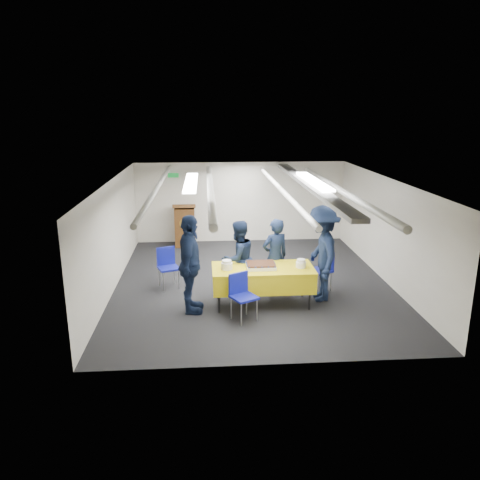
# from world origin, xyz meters

# --- Properties ---
(ground) EXTENTS (7.00, 7.00, 0.00)m
(ground) POSITION_xyz_m (0.00, 0.00, 0.00)
(ground) COLOR black
(ground) RESTS_ON ground
(room_shell) EXTENTS (6.00, 7.00, 2.30)m
(room_shell) POSITION_xyz_m (0.09, 0.41, 1.81)
(room_shell) COLOR silver
(room_shell) RESTS_ON ground
(serving_table) EXTENTS (1.98, 0.92, 0.77)m
(serving_table) POSITION_xyz_m (0.09, -1.21, 0.56)
(serving_table) COLOR black
(serving_table) RESTS_ON ground
(sheet_cake) EXTENTS (0.57, 0.45, 0.10)m
(sheet_cake) POSITION_xyz_m (0.04, -1.23, 0.82)
(sheet_cake) COLOR white
(sheet_cake) RESTS_ON serving_table
(plate_stack_left) EXTENTS (0.22, 0.22, 0.18)m
(plate_stack_left) POSITION_xyz_m (-0.62, -1.26, 0.85)
(plate_stack_left) COLOR white
(plate_stack_left) RESTS_ON serving_table
(plate_stack_right) EXTENTS (0.20, 0.20, 0.16)m
(plate_stack_right) POSITION_xyz_m (0.82, -1.26, 0.85)
(plate_stack_right) COLOR white
(plate_stack_right) RESTS_ON serving_table
(podium) EXTENTS (0.62, 0.53, 1.25)m
(podium) POSITION_xyz_m (-1.60, 3.05, 0.61)
(podium) COLOR brown
(podium) RESTS_ON ground
(chair_near) EXTENTS (0.57, 0.57, 0.87)m
(chair_near) POSITION_xyz_m (-0.38, -1.84, 0.53)
(chair_near) COLOR gray
(chair_near) RESTS_ON ground
(chair_right) EXTENTS (0.57, 0.57, 0.87)m
(chair_right) POSITION_xyz_m (1.45, -0.54, 0.53)
(chair_right) COLOR gray
(chair_right) RESTS_ON ground
(chair_left) EXTENTS (0.54, 0.54, 0.87)m
(chair_left) POSITION_xyz_m (-1.86, -0.10, 0.53)
(chair_left) COLOR gray
(chair_left) RESTS_ON ground
(sailor_a) EXTENTS (0.69, 0.57, 1.61)m
(sailor_a) POSITION_xyz_m (0.40, -0.66, 0.80)
(sailor_a) COLOR black
(sailor_a) RESTS_ON ground
(sailor_b) EXTENTS (0.98, 0.94, 1.59)m
(sailor_b) POSITION_xyz_m (-0.36, -0.71, 0.80)
(sailor_b) COLOR black
(sailor_b) RESTS_ON ground
(sailor_c) EXTENTS (0.53, 1.13, 1.89)m
(sailor_c) POSITION_xyz_m (-1.32, -1.46, 0.94)
(sailor_c) COLOR black
(sailor_c) RESTS_ON ground
(sailor_d) EXTENTS (0.74, 1.26, 1.93)m
(sailor_d) POSITION_xyz_m (1.28, -1.02, 0.97)
(sailor_d) COLOR black
(sailor_d) RESTS_ON ground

